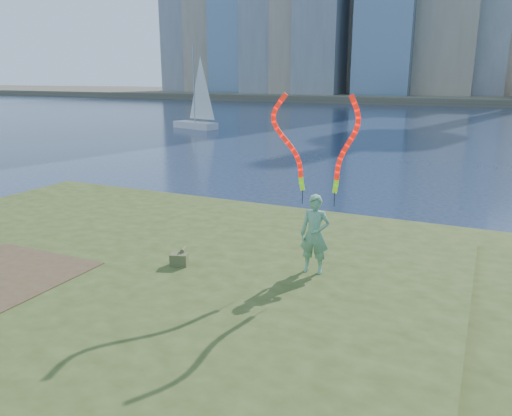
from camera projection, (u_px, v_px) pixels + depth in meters
The scene contains 6 objects.
ground at pixel (171, 274), 12.71m from camera, with size 320.00×320.00×0.00m, color #1A2843.
grassy_knoll at pixel (109, 297), 10.62m from camera, with size 20.00×18.00×0.80m.
far_shore at pixel (454, 97), 95.64m from camera, with size 320.00×40.00×1.20m, color #4B4637.
woman_with_ribbons at pixel (316, 209), 10.46m from camera, with size 2.08×0.46×4.08m.
canvas_bag at pixel (179, 259), 11.14m from camera, with size 0.44×0.50×0.36m.
sailboat at pixel (197, 115), 46.26m from camera, with size 4.96×2.72×7.49m.
Camera 1 is at (6.98, -9.80, 4.94)m, focal length 35.00 mm.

